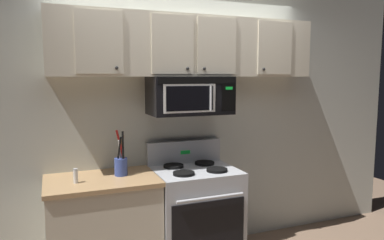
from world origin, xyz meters
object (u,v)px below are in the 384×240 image
Objects in this scene: utensil_crock_blue at (121,163)px; stove_range at (195,214)px; salt_shaker at (76,176)px; over_range_microwave at (190,95)px.

stove_range is at bearing -3.09° from utensil_crock_blue.
salt_shaker is (-1.05, -0.06, 0.49)m from stove_range.
over_range_microwave is at bearing 6.82° from utensil_crock_blue.
utensil_crock_blue reaches higher than stove_range.
over_range_microwave is (-0.00, 0.12, 1.11)m from stove_range.
salt_shaker is (-0.38, -0.10, -0.05)m from utensil_crock_blue.
stove_range is 1.47× the size of over_range_microwave.
salt_shaker is at bearing -165.85° from utensil_crock_blue.
over_range_microwave is 1.92× the size of utensil_crock_blue.
utensil_crock_blue is 3.34× the size of salt_shaker.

